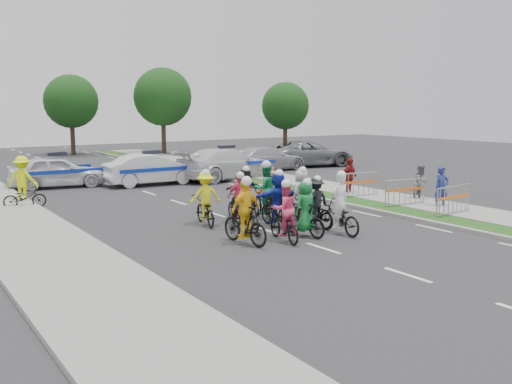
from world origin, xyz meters
TOP-DOWN VIEW (x-y plane):
  - ground at (0.00, 0.00)m, footprint 90.00×90.00m
  - curb_right at (5.10, 5.00)m, footprint 0.20×60.00m
  - grass_strip at (5.80, 5.00)m, footprint 1.20×60.00m
  - sidewalk_right at (7.60, 5.00)m, footprint 2.40×60.00m
  - sidewalk_left at (-6.50, 5.00)m, footprint 3.00×60.00m
  - rider_0 at (1.59, 1.17)m, footprint 0.76×1.95m
  - rider_1 at (0.49, 1.44)m, footprint 0.79×1.73m
  - rider_2 at (-0.39, 1.29)m, footprint 0.94×1.87m
  - rider_3 at (-1.52, 1.61)m, footprint 1.03×1.92m
  - rider_4 at (1.62, 2.31)m, footprint 0.97×1.69m
  - rider_5 at (0.58, 2.95)m, footprint 1.51×1.81m
  - rider_6 at (-0.59, 3.08)m, footprint 0.70×1.74m
  - rider_7 at (1.89, 3.41)m, footprint 0.85×1.83m
  - rider_8 at (1.06, 4.37)m, footprint 1.05×2.09m
  - rider_9 at (-0.05, 4.29)m, footprint 0.90×1.68m
  - rider_10 at (-1.20, 4.56)m, footprint 1.13×1.91m
  - rider_11 at (0.72, 5.12)m, footprint 1.46×1.74m
  - police_car_0 at (-2.90, 16.17)m, footprint 4.72×2.52m
  - police_car_1 at (1.25, 14.49)m, footprint 4.75×1.88m
  - police_car_2 at (5.36, 14.17)m, footprint 6.03×3.14m
  - civilian_sedan at (9.56, 16.45)m, footprint 5.00×2.07m
  - civilian_suv at (13.15, 16.95)m, footprint 6.35×3.83m
  - spectator_0 at (7.68, 2.18)m, footprint 0.68×0.53m
  - spectator_1 at (8.39, 3.74)m, footprint 0.76×0.60m
  - spectator_2 at (7.12, 6.63)m, footprint 1.01×0.57m
  - marshal_hiviz at (-5.20, 12.57)m, footprint 1.40×1.30m
  - barrier_0 at (6.70, 0.88)m, footprint 2.03×0.65m
  - barrier_1 at (6.70, 3.08)m, footprint 2.04×0.73m
  - barrier_2 at (6.70, 5.62)m, footprint 2.04×0.73m
  - cone_0 at (3.81, 8.66)m, footprint 0.40×0.40m
  - cone_1 at (7.14, 12.37)m, footprint 0.40×0.40m
  - parked_bike at (-5.44, 11.19)m, footprint 1.62×0.78m
  - tree_1 at (9.00, 30.00)m, footprint 4.55×4.55m
  - tree_2 at (18.00, 26.00)m, footprint 3.85×3.85m
  - tree_4 at (3.00, 34.00)m, footprint 4.20×4.20m

SIDE VIEW (x-z plane):
  - ground at x=0.00m, z-range 0.00..0.00m
  - grass_strip at x=5.80m, z-range 0.00..0.11m
  - curb_right at x=5.10m, z-range 0.00..0.12m
  - sidewalk_right at x=7.60m, z-range 0.00..0.13m
  - sidewalk_left at x=-6.50m, z-range 0.00..0.13m
  - cone_0 at x=3.81m, z-range -0.01..0.69m
  - cone_1 at x=7.14m, z-range -0.01..0.69m
  - parked_bike at x=-5.44m, z-range 0.00..0.82m
  - barrier_0 at x=6.70m, z-range 0.00..1.12m
  - barrier_1 at x=6.70m, z-range 0.00..1.12m
  - barrier_2 at x=6.70m, z-range 0.00..1.12m
  - rider_6 at x=-0.59m, z-range -0.29..1.45m
  - rider_0 at x=1.59m, z-range -0.33..1.63m
  - rider_4 at x=1.62m, z-range -0.18..1.51m
  - rider_9 at x=-0.05m, z-range -0.19..1.54m
  - rider_2 at x=-0.39m, z-range -0.23..1.59m
  - rider_1 at x=0.49m, z-range -0.19..1.58m
  - rider_10 at x=-1.20m, z-range -0.21..1.65m
  - civilian_sedan at x=9.56m, z-range 0.00..1.45m
  - rider_7 at x=1.89m, z-range -0.21..1.65m
  - rider_3 at x=-1.52m, z-range -0.23..1.73m
  - rider_8 at x=1.06m, z-range -0.27..1.77m
  - spectator_1 at x=8.39m, z-range 0.00..1.52m
  - rider_11 at x=0.72m, z-range -0.14..1.67m
  - police_car_0 at x=-2.90m, z-range 0.00..1.53m
  - police_car_1 at x=1.25m, z-range 0.00..1.54m
  - rider_5 at x=0.58m, z-range -0.15..1.74m
  - spectator_0 at x=7.68m, z-range 0.00..1.63m
  - spectator_2 at x=7.12m, z-range 0.00..1.63m
  - civilian_suv at x=13.15m, z-range 0.00..1.65m
  - police_car_2 at x=5.36m, z-range 0.00..1.67m
  - marshal_hiviz at x=-5.20m, z-range 0.00..1.89m
  - tree_2 at x=18.00m, z-range 0.95..6.72m
  - tree_4 at x=3.00m, z-range 1.04..7.34m
  - tree_1 at x=9.00m, z-range 1.12..7.95m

